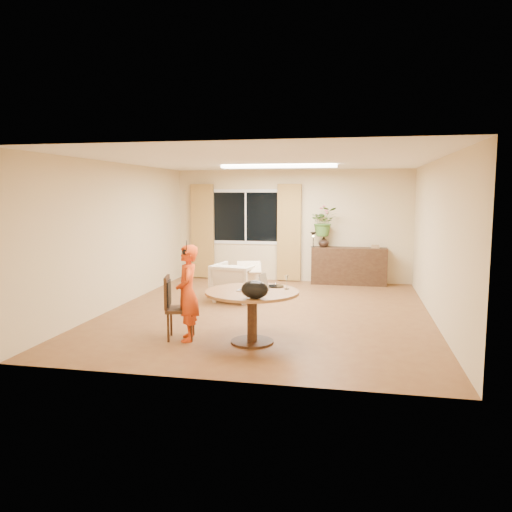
{
  "coord_description": "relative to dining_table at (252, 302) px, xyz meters",
  "views": [
    {
      "loc": [
        1.47,
        -8.35,
        2.05
      ],
      "look_at": [
        -0.16,
        -0.2,
        1.01
      ],
      "focal_mm": 35.0,
      "sensor_mm": 36.0,
      "label": 1
    }
  ],
  "objects": [
    {
      "name": "floor",
      "position": [
        -0.1,
        1.8,
        -0.58
      ],
      "size": [
        6.5,
        6.5,
        0.0
      ],
      "primitive_type": "plane",
      "color": "brown",
      "rests_on": "ground"
    },
    {
      "name": "book_stack",
      "position": [
        1.81,
        4.81,
        0.3
      ],
      "size": [
        0.19,
        0.15,
        0.08
      ],
      "primitive_type": null,
      "rotation": [
        0.0,
        0.0,
        -0.04
      ],
      "color": "brown",
      "rests_on": "sideboard"
    },
    {
      "name": "curtain_right",
      "position": [
        -0.15,
        4.96,
        0.57
      ],
      "size": [
        0.55,
        0.08,
        2.25
      ],
      "primitive_type": "cube",
      "color": "brown",
      "rests_on": "wall_back"
    },
    {
      "name": "bouquet",
      "position": [
        0.65,
        4.81,
        0.84
      ],
      "size": [
        0.71,
        0.65,
        0.66
      ],
      "primitive_type": "imported",
      "rotation": [
        0.0,
        0.0,
        0.26
      ],
      "color": "#345D23",
      "rests_on": "vase"
    },
    {
      "name": "laptop",
      "position": [
        -0.0,
        -0.01,
        0.28
      ],
      "size": [
        0.41,
        0.3,
        0.26
      ],
      "primitive_type": null,
      "rotation": [
        0.0,
        0.0,
        -0.13
      ],
      "color": "#B7B7BC",
      "rests_on": "dining_table"
    },
    {
      "name": "throw",
      "position": [
        -0.6,
        2.57,
        0.17
      ],
      "size": [
        0.56,
        0.64,
        0.03
      ],
      "primitive_type": null,
      "rotation": [
        0.0,
        0.0,
        0.23
      ],
      "color": "beige",
      "rests_on": "armchair"
    },
    {
      "name": "wall_back",
      "position": [
        -0.1,
        5.05,
        0.72
      ],
      "size": [
        5.5,
        0.0,
        5.5
      ],
      "primitive_type": "plane",
      "rotation": [
        1.57,
        0.0,
        0.0
      ],
      "color": "beige",
      "rests_on": "floor"
    },
    {
      "name": "vase",
      "position": [
        0.66,
        4.81,
        0.39
      ],
      "size": [
        0.28,
        0.28,
        0.25
      ],
      "primitive_type": "imported",
      "rotation": [
        0.0,
        0.0,
        -0.19
      ],
      "color": "black",
      "rests_on": "sideboard"
    },
    {
      "name": "handbag",
      "position": [
        0.14,
        -0.51,
        0.27
      ],
      "size": [
        0.36,
        0.22,
        0.23
      ],
      "primitive_type": null,
      "rotation": [
        0.0,
        0.0,
        0.06
      ],
      "color": "black",
      "rests_on": "dining_table"
    },
    {
      "name": "desk_lamp",
      "position": [
        0.43,
        4.76,
        0.44
      ],
      "size": [
        0.18,
        0.18,
        0.36
      ],
      "primitive_type": null,
      "rotation": [
        0.0,
        0.0,
        0.24
      ],
      "color": "black",
      "rests_on": "sideboard"
    },
    {
      "name": "tumbler",
      "position": [
        0.08,
        0.3,
        0.21
      ],
      "size": [
        0.09,
        0.09,
        0.12
      ],
      "primitive_type": null,
      "rotation": [
        0.0,
        0.0,
        0.13
      ],
      "color": "white",
      "rests_on": "dining_table"
    },
    {
      "name": "armchair",
      "position": [
        -0.87,
        2.62,
        -0.21
      ],
      "size": [
        0.91,
        0.93,
        0.73
      ],
      "primitive_type": "imported",
      "rotation": [
        0.0,
        0.0,
        2.96
      ],
      "color": "beige",
      "rests_on": "floor"
    },
    {
      "name": "wall_right",
      "position": [
        2.65,
        1.8,
        0.72
      ],
      "size": [
        0.0,
        6.5,
        6.5
      ],
      "primitive_type": "plane",
      "rotation": [
        1.57,
        0.0,
        -1.57
      ],
      "color": "beige",
      "rests_on": "floor"
    },
    {
      "name": "sideboard",
      "position": [
        1.24,
        4.81,
        -0.16
      ],
      "size": [
        1.68,
        0.41,
        0.84
      ],
      "primitive_type": "cube",
      "color": "black",
      "rests_on": "floor"
    },
    {
      "name": "ceiling_panel",
      "position": [
        -0.1,
        3.0,
        1.99
      ],
      "size": [
        2.2,
        0.35,
        0.05
      ],
      "primitive_type": "cube",
      "color": "white",
      "rests_on": "ceiling"
    },
    {
      "name": "wall_left",
      "position": [
        -2.85,
        1.8,
        0.72
      ],
      "size": [
        0.0,
        6.5,
        6.5
      ],
      "primitive_type": "plane",
      "rotation": [
        1.57,
        0.0,
        1.57
      ],
      "color": "beige",
      "rests_on": "floor"
    },
    {
      "name": "pot_lid",
      "position": [
        0.27,
        0.35,
        0.17
      ],
      "size": [
        0.24,
        0.24,
        0.04
      ],
      "primitive_type": null,
      "rotation": [
        0.0,
        0.0,
        0.06
      ],
      "color": "white",
      "rests_on": "dining_table"
    },
    {
      "name": "window",
      "position": [
        -1.2,
        5.03,
        0.92
      ],
      "size": [
        1.7,
        0.03,
        1.3
      ],
      "color": "white",
      "rests_on": "wall_back"
    },
    {
      "name": "dining_chair",
      "position": [
        -1.03,
        -0.01,
        -0.12
      ],
      "size": [
        0.51,
        0.48,
        0.9
      ],
      "primitive_type": null,
      "rotation": [
        0.0,
        0.0,
        0.24
      ],
      "color": "black",
      "rests_on": "floor"
    },
    {
      "name": "child",
      "position": [
        -0.91,
        -0.04,
        0.1
      ],
      "size": [
        0.57,
        0.46,
        1.35
      ],
      "primitive_type": "imported",
      "rotation": [
        0.0,
        0.0,
        -1.26
      ],
      "color": "red",
      "rests_on": "floor"
    },
    {
      "name": "curtain_left",
      "position": [
        -2.25,
        4.96,
        0.57
      ],
      "size": [
        0.55,
        0.08,
        2.25
      ],
      "primitive_type": "cube",
      "color": "brown",
      "rests_on": "wall_back"
    },
    {
      "name": "ceiling",
      "position": [
        -0.1,
        1.8,
        2.02
      ],
      "size": [
        6.5,
        6.5,
        0.0
      ],
      "primitive_type": "plane",
      "rotation": [
        3.14,
        0.0,
        0.0
      ],
      "color": "white",
      "rests_on": "wall_back"
    },
    {
      "name": "wine_glass",
      "position": [
        0.45,
        0.21,
        0.26
      ],
      "size": [
        0.09,
        0.09,
        0.2
      ],
      "primitive_type": null,
      "rotation": [
        0.0,
        0.0,
        0.31
      ],
      "color": "white",
      "rests_on": "dining_table"
    },
    {
      "name": "dining_table",
      "position": [
        0.0,
        0.0,
        0.0
      ],
      "size": [
        1.28,
        1.28,
        0.73
      ],
      "color": "brown",
      "rests_on": "floor"
    }
  ]
}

